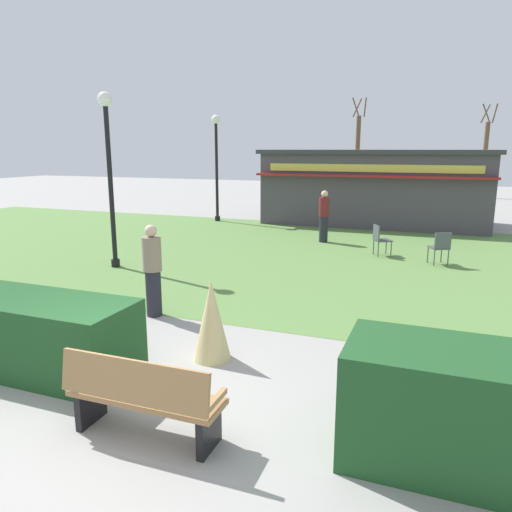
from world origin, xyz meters
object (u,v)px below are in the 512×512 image
(person_standing, at_px, (153,270))
(cafe_chair_west, at_px, (380,238))
(park_bench, at_px, (142,397))
(parked_car_west_slot, at_px, (314,192))
(food_kiosk, at_px, (375,187))
(tree_left_bg, at_px, (357,154))
(person_strolling, at_px, (324,216))
(cafe_chair_east, at_px, (440,245))
(lamppost_far, at_px, (216,155))
(lamppost_mid, at_px, (109,160))
(tree_right_bg, at_px, (485,158))
(trash_bin, at_px, (400,384))

(person_standing, bearing_deg, cafe_chair_west, 79.15)
(park_bench, height_order, parked_car_west_slot, parked_car_west_slot)
(food_kiosk, height_order, cafe_chair_west, food_kiosk)
(tree_left_bg, bearing_deg, person_standing, -89.20)
(person_strolling, bearing_deg, cafe_chair_east, 27.25)
(lamppost_far, distance_m, tree_left_bg, 13.09)
(food_kiosk, relative_size, cafe_chair_east, 10.02)
(lamppost_far, height_order, cafe_chair_west, lamppost_far)
(lamppost_mid, height_order, food_kiosk, lamppost_mid)
(lamppost_far, xyz_separation_m, food_kiosk, (6.29, 1.80, -1.24))
(cafe_chair_east, xyz_separation_m, person_strolling, (-3.60, 2.07, 0.33))
(tree_left_bg, bearing_deg, cafe_chair_west, -78.25)
(food_kiosk, xyz_separation_m, tree_right_bg, (4.86, 13.20, 0.98))
(person_strolling, relative_size, tree_right_bg, 0.30)
(person_standing, bearing_deg, food_kiosk, 95.18)
(person_standing, distance_m, parked_car_west_slot, 19.55)
(tree_left_bg, bearing_deg, lamppost_mid, -97.31)
(person_strolling, bearing_deg, trash_bin, -15.10)
(cafe_chair_west, bearing_deg, lamppost_far, 148.02)
(lamppost_far, bearing_deg, tree_left_bg, 73.44)
(park_bench, distance_m, lamppost_mid, 8.33)
(lamppost_mid, xyz_separation_m, tree_left_bg, (2.68, 20.91, -0.07))
(cafe_chair_west, distance_m, person_standing, 7.43)
(tree_left_bg, bearing_deg, trash_bin, -79.38)
(cafe_chair_west, height_order, person_standing, person_standing)
(lamppost_mid, relative_size, trash_bin, 5.34)
(trash_bin, bearing_deg, food_kiosk, 98.60)
(trash_bin, xyz_separation_m, food_kiosk, (-2.27, 15.00, 1.09))
(lamppost_mid, height_order, cafe_chair_west, lamppost_mid)
(park_bench, height_order, person_strolling, person_strolling)
(lamppost_far, xyz_separation_m, trash_bin, (8.56, -13.20, -2.32))
(lamppost_far, bearing_deg, trash_bin, -57.04)
(park_bench, distance_m, cafe_chair_west, 10.13)
(tree_right_bg, bearing_deg, tree_left_bg, -161.67)
(lamppost_mid, xyz_separation_m, parked_car_west_slot, (1.08, 16.58, -2.09))
(parked_car_west_slot, bearing_deg, cafe_chair_east, -63.10)
(park_bench, distance_m, trash_bin, 2.84)
(lamppost_far, distance_m, cafe_chair_east, 10.53)
(park_bench, relative_size, cafe_chair_east, 1.92)
(tree_left_bg, distance_m, tree_right_bg, 7.82)
(cafe_chair_west, bearing_deg, tree_left_bg, 101.75)
(trash_bin, xyz_separation_m, person_strolling, (-3.25, 10.11, 0.45))
(trash_bin, relative_size, tree_left_bg, 0.13)
(park_bench, distance_m, person_strolling, 11.55)
(person_standing, bearing_deg, lamppost_mid, 151.25)
(park_bench, xyz_separation_m, parked_car_west_slot, (-3.96, 22.83, 0.16))
(cafe_chair_east, relative_size, parked_car_west_slot, 0.21)
(cafe_chair_west, relative_size, tree_left_bg, 0.15)
(cafe_chair_east, xyz_separation_m, tree_left_bg, (-5.18, 17.70, 2.13))
(trash_bin, xyz_separation_m, cafe_chair_west, (-1.27, 8.65, 0.12))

